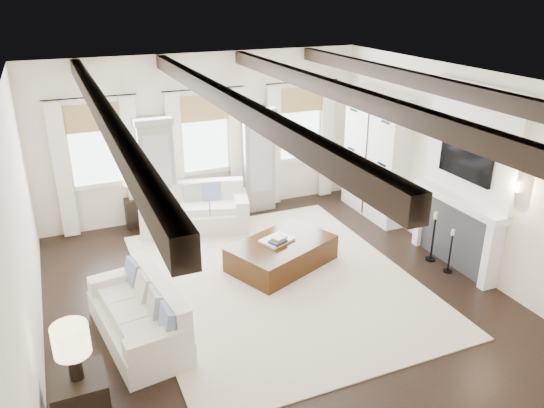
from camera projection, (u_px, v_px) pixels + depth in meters
name	position (u px, v px, depth m)	size (l,w,h in m)	color
ground	(281.00, 304.00, 7.80)	(7.50, 7.50, 0.00)	black
room_shell	(303.00, 158.00, 8.11)	(6.54, 7.54, 3.22)	white
area_rug	(278.00, 280.00, 8.41)	(4.04, 5.02, 0.02)	beige
sofa_back	(195.00, 210.00, 10.16)	(2.17, 1.39, 0.86)	white
sofa_left	(142.00, 317.00, 6.95)	(1.10, 1.98, 0.80)	white
ottoman	(282.00, 254.00, 8.79)	(1.68, 1.05, 0.44)	black
tray	(277.00, 240.00, 8.72)	(0.50, 0.38, 0.04)	white
book_lower	(278.00, 241.00, 8.58)	(0.26, 0.20, 0.04)	#262628
book_upper	(279.00, 238.00, 8.63)	(0.22, 0.17, 0.03)	beige
side_table_front	(81.00, 399.00, 5.62)	(0.57, 0.57, 0.57)	black
lamp_front	(71.00, 343.00, 5.35)	(0.37, 0.37, 0.64)	black
side_table_back	(135.00, 211.00, 10.28)	(0.38, 0.38, 0.56)	black
lamp_back	(132.00, 179.00, 10.02)	(0.34, 0.34, 0.58)	black
candlestick_near	(450.00, 254.00, 8.57)	(0.15, 0.15, 0.76)	black
candlestick_far	(433.00, 240.00, 8.92)	(0.18, 0.18, 0.88)	black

